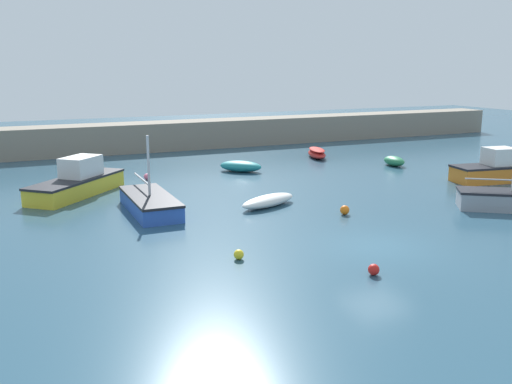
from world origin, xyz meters
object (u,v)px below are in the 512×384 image
sailboat_short_mast (150,203)px  mooring_buoy_pink (147,177)px  rowboat_blue_near (268,201)px  dinghy_near_pier (394,161)px  mooring_buoy_orange (345,210)px  open_tender_yellow (241,166)px  sailboat_twin_hulled (511,200)px  motorboat_grey_hull (495,170)px  motorboat_with_cabin (78,182)px  rowboat_with_red_cover (317,153)px  mooring_buoy_yellow (239,255)px  mooring_buoy_red (374,270)px

sailboat_short_mast → mooring_buoy_pink: 7.96m
rowboat_blue_near → dinghy_near_pier: bearing=5.5°
mooring_buoy_pink → mooring_buoy_orange: mooring_buoy_orange is taller
open_tender_yellow → sailboat_twin_hulled: size_ratio=0.60×
sailboat_short_mast → rowboat_blue_near: (5.62, -1.37, -0.14)m
sailboat_short_mast → motorboat_grey_hull: size_ratio=1.13×
motorboat_with_cabin → open_tender_yellow: bearing=147.3°
rowboat_with_red_cover → sailboat_twin_hulled: sailboat_twin_hulled is taller
rowboat_with_red_cover → mooring_buoy_pink: 14.15m
motorboat_with_cabin → mooring_buoy_yellow: motorboat_with_cabin is taller
mooring_buoy_pink → open_tender_yellow: bearing=1.4°
sailboat_short_mast → mooring_buoy_red: bearing=23.2°
mooring_buoy_pink → motorboat_with_cabin: bearing=-149.7°
open_tender_yellow → rowboat_blue_near: bearing=119.7°
dinghy_near_pier → mooring_buoy_orange: size_ratio=4.68×
rowboat_with_red_cover → mooring_buoy_pink: rowboat_with_red_cover is taller
open_tender_yellow → mooring_buoy_orange: (0.16, -12.22, -0.14)m
mooring_buoy_yellow → rowboat_blue_near: bearing=56.8°
rowboat_blue_near → mooring_buoy_yellow: bearing=-145.6°
rowboat_with_red_cover → sailboat_twin_hulled: (0.51, -17.67, 0.11)m
sailboat_twin_hulled → mooring_buoy_orange: bearing=-162.6°
mooring_buoy_red → open_tender_yellow: bearing=80.3°
mooring_buoy_red → mooring_buoy_pink: 19.42m
rowboat_with_red_cover → rowboat_blue_near: 15.73m
rowboat_with_red_cover → motorboat_with_cabin: size_ratio=0.57×
rowboat_blue_near → motorboat_with_cabin: 10.57m
sailboat_twin_hulled → mooring_buoy_pink: 20.46m
mooring_buoy_pink → motorboat_grey_hull: bearing=-25.7°
rowboat_with_red_cover → mooring_buoy_orange: size_ratio=7.81×
open_tender_yellow → rowboat_with_red_cover: 8.05m
rowboat_with_red_cover → sailboat_short_mast: bearing=-37.1°
motorboat_grey_hull → rowboat_blue_near: 15.15m
sailboat_short_mast → mooring_buoy_pink: size_ratio=15.31×
sailboat_short_mast → mooring_buoy_pink: sailboat_short_mast is taller
rowboat_blue_near → mooring_buoy_red: 10.09m
dinghy_near_pier → mooring_buoy_pink: 17.10m
rowboat_with_red_cover → motorboat_with_cabin: 19.05m
mooring_buoy_orange → motorboat_grey_hull: bearing=13.1°
dinghy_near_pier → mooring_buoy_orange: bearing=138.3°
motorboat_grey_hull → sailboat_twin_hulled: sailboat_twin_hulled is taller
open_tender_yellow → rowboat_blue_near: size_ratio=0.82×
motorboat_grey_hull → motorboat_with_cabin: size_ratio=0.87×
open_tender_yellow → mooring_buoy_pink: 6.31m
mooring_buoy_red → dinghy_near_pier: bearing=50.6°
mooring_buoy_red → rowboat_blue_near: bearing=84.9°
mooring_buoy_red → mooring_buoy_pink: size_ratio=1.00×
motorboat_grey_hull → mooring_buoy_pink: bearing=-16.6°
sailboat_twin_hulled → rowboat_blue_near: (-10.44, 5.47, -0.20)m
mooring_buoy_orange → open_tender_yellow: bearing=90.8°
open_tender_yellow → sailboat_twin_hulled: 16.80m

